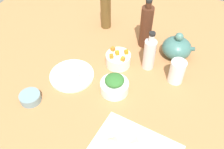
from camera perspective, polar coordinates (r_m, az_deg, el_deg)
name	(u,v)px	position (r cm, az deg, el deg)	size (l,w,h in cm)	color
tabletop	(112,84)	(116.28, 0.00, -2.19)	(190.00, 190.00, 3.00)	#AE7346
plate_tofu	(72,75)	(118.63, -9.18, -0.19)	(20.81, 20.81, 1.20)	white
bowl_greens	(114,87)	(109.79, 0.57, -2.86)	(12.58, 12.58, 5.14)	white
bowl_carrots	(118,60)	(121.21, 1.43, 3.45)	(12.06, 12.06, 6.12)	white
bowl_small_side	(30,98)	(112.54, -18.24, -5.05)	(9.00, 9.00, 3.69)	gray
teapot	(177,48)	(128.09, 14.64, 6.00)	(16.19, 14.15, 14.34)	#3D6C67
bottle_0	(149,54)	(117.53, 8.58, 4.76)	(5.67, 5.67, 20.63)	silver
bottle_1	(106,8)	(140.90, -1.46, 14.95)	(5.82, 5.82, 26.63)	brown
bottle_2	(146,26)	(128.36, 7.82, 10.88)	(6.16, 6.16, 26.79)	#492618
drinking_glass_0	(177,72)	(115.39, 14.67, 0.66)	(6.97, 6.97, 11.56)	white
carrot_cube_0	(123,59)	(115.88, 2.52, 3.62)	(1.80, 1.80, 1.80)	orange
carrot_cube_1	(126,52)	(119.49, 3.29, 5.18)	(1.80, 1.80, 1.80)	orange
carrot_cube_2	(117,53)	(118.83, 1.20, 4.98)	(1.80, 1.80, 1.80)	orange
carrot_cube_3	(113,49)	(120.95, 0.20, 5.88)	(1.80, 1.80, 1.80)	orange
carrot_cube_4	(111,56)	(117.10, -0.14, 4.22)	(1.80, 1.80, 1.80)	orange
chopped_greens_mound	(115,80)	(106.38, 0.59, -1.28)	(8.47, 8.40, 3.91)	#306B2D
tofu_cube_0	(69,72)	(117.76, -9.74, 0.47)	(2.20, 2.20, 2.20)	white
tofu_cube_1	(74,67)	(119.84, -8.81, 1.64)	(2.20, 2.20, 2.20)	white
tofu_cube_2	(67,78)	(115.31, -10.24, -0.90)	(2.20, 2.20, 2.20)	white
tofu_cube_3	(77,75)	(115.99, -7.99, -0.15)	(2.20, 2.20, 2.20)	silver
dumpling_1	(112,141)	(94.90, -0.05, -15.11)	(5.00, 4.60, 3.09)	beige
dumpling_2	(137,144)	(95.44, 5.76, -15.56)	(5.70, 5.19, 2.10)	beige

